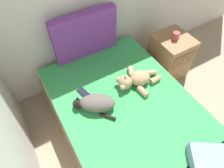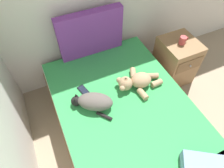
{
  "view_description": "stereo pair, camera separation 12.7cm",
  "coord_description": "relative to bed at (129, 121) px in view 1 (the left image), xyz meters",
  "views": [
    {
      "loc": [
        0.33,
        1.95,
        2.14
      ],
      "look_at": [
        0.96,
        3.03,
        0.59
      ],
      "focal_mm": 31.64,
      "sensor_mm": 36.0,
      "label": 1
    },
    {
      "loc": [
        0.44,
        1.89,
        2.14
      ],
      "look_at": [
        0.96,
        3.03,
        0.59
      ],
      "focal_mm": 31.64,
      "sensor_mm": 36.0,
      "label": 2
    }
  ],
  "objects": [
    {
      "name": "mug",
      "position": [
        0.97,
        0.5,
        0.41
      ],
      "size": [
        0.12,
        0.08,
        0.09
      ],
      "color": "#B23F3F",
      "rests_on": "nightstand"
    },
    {
      "name": "teddy_bear",
      "position": [
        0.22,
        0.24,
        0.32
      ],
      "size": [
        0.49,
        0.43,
        0.16
      ],
      "color": "tan",
      "rests_on": "bed"
    },
    {
      "name": "patterned_cushion",
      "position": [
        -0.01,
        0.94,
        0.52
      ],
      "size": [
        0.76,
        0.1,
        0.54
      ],
      "color": "#72338C",
      "rests_on": "bed"
    },
    {
      "name": "cell_phone",
      "position": [
        -0.31,
        0.41,
        0.25
      ],
      "size": [
        0.11,
        0.16,
        0.01
      ],
      "color": "black",
      "rests_on": "bed"
    },
    {
      "name": "bed",
      "position": [
        0.0,
        0.0,
        0.0
      ],
      "size": [
        1.32,
        2.01,
        0.49
      ],
      "color": "olive",
      "rests_on": "ground_plane"
    },
    {
      "name": "throw_pillow",
      "position": [
        0.29,
        -0.78,
        0.3
      ],
      "size": [
        0.49,
        0.45,
        0.11
      ],
      "primitive_type": "cube",
      "rotation": [
        0.0,
        0.0,
        -0.57
      ],
      "color": "#728CB7",
      "rests_on": "bed"
    },
    {
      "name": "nightstand",
      "position": [
        0.98,
        0.51,
        0.06
      ],
      "size": [
        0.43,
        0.49,
        0.61
      ],
      "color": "olive",
      "rests_on": "ground_plane"
    },
    {
      "name": "cat",
      "position": [
        -0.28,
        0.19,
        0.32
      ],
      "size": [
        0.41,
        0.39,
        0.15
      ],
      "color": "#59514C",
      "rests_on": "bed"
    }
  ]
}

